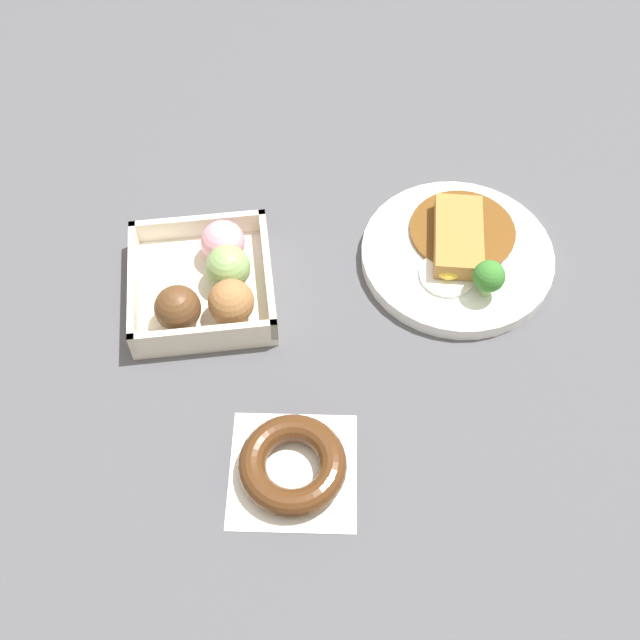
% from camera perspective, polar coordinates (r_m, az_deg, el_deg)
% --- Properties ---
extents(ground_plane, '(1.60, 1.60, 0.00)m').
position_cam_1_polar(ground_plane, '(0.97, 2.46, 2.59)').
color(ground_plane, '#4C4C51').
extents(curry_plate, '(0.23, 0.23, 0.07)m').
position_cam_1_polar(curry_plate, '(0.99, 9.74, 4.67)').
color(curry_plate, white).
rests_on(curry_plate, ground_plane).
extents(donut_box, '(0.17, 0.16, 0.06)m').
position_cam_1_polar(donut_box, '(0.94, -7.82, 2.65)').
color(donut_box, beige).
rests_on(donut_box, ground_plane).
extents(chocolate_ring_donut, '(0.15, 0.15, 0.03)m').
position_cam_1_polar(chocolate_ring_donut, '(0.83, -1.95, -10.21)').
color(chocolate_ring_donut, white).
rests_on(chocolate_ring_donut, ground_plane).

